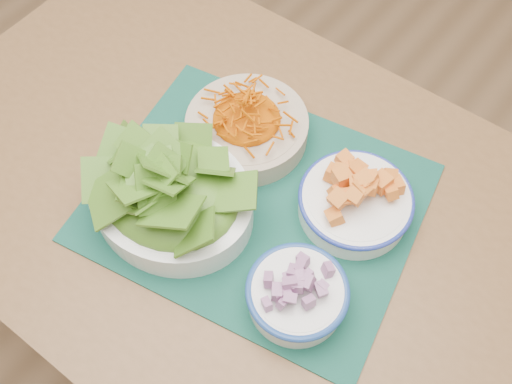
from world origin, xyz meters
TOP-DOWN VIEW (x-y plane):
  - ground at (0.00, 0.00)m, footprint 4.00×4.00m
  - table at (0.19, 0.09)m, footprint 1.20×0.83m
  - placemat at (0.25, 0.10)m, footprint 0.59×0.52m
  - carrot_bowl at (0.16, 0.19)m, footprint 0.21×0.21m
  - squash_bowl at (0.39, 0.18)m, footprint 0.21×0.21m
  - lettuce_bowl at (0.16, -0.00)m, footprint 0.30×0.26m
  - onion_bowl at (0.41, -0.00)m, footprint 0.19×0.19m

SIDE VIEW (x-z plane):
  - ground at x=0.00m, z-range 0.00..0.00m
  - table at x=0.19m, z-range 0.27..1.02m
  - placemat at x=0.25m, z-range 0.75..0.75m
  - carrot_bowl at x=0.16m, z-range 0.75..0.83m
  - onion_bowl at x=0.41m, z-range 0.75..0.83m
  - squash_bowl at x=0.39m, z-range 0.75..0.85m
  - lettuce_bowl at x=0.16m, z-range 0.75..0.88m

